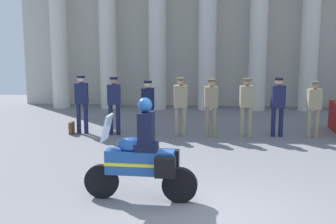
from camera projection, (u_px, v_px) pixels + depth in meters
ground_plane at (210, 222)px, 7.45m from camera, size 28.00×28.00×0.00m
colonnade_backdrop at (208, 19)px, 17.84m from camera, size 14.96×1.53×6.66m
officer_in_row_0 at (82, 99)px, 13.60m from camera, size 0.40×0.26×1.74m
officer_in_row_1 at (114, 101)px, 13.45m from camera, size 0.40×0.26×1.71m
officer_in_row_2 at (148, 103)px, 13.43m from camera, size 0.40×0.26×1.61m
officer_in_row_3 at (181, 102)px, 13.25m from camera, size 0.40×0.26×1.71m
officer_in_row_4 at (211, 103)px, 13.17m from camera, size 0.40×0.26×1.68m
officer_in_row_5 at (247, 103)px, 13.11m from camera, size 0.40×0.26×1.71m
officer_in_row_6 at (278, 102)px, 13.20m from camera, size 0.40×0.26×1.72m
officer_in_row_7 at (314, 105)px, 13.07m from camera, size 0.40×0.26×1.63m
motorcycle_with_rider at (144, 158)px, 8.27m from camera, size 2.09×0.72×1.90m
briefcase_on_ground at (72, 128)px, 13.70m from camera, size 0.10×0.32×0.36m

